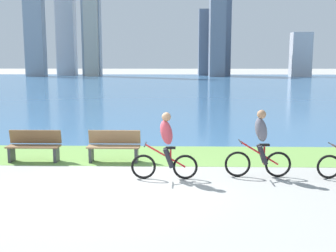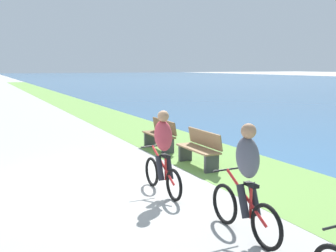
{
  "view_description": "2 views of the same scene",
  "coord_description": "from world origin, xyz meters",
  "px_view_note": "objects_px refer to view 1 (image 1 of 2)",
  "views": [
    {
      "loc": [
        1.34,
        -9.14,
        2.87
      ],
      "look_at": [
        1.07,
        1.07,
        1.27
      ],
      "focal_mm": 44.36,
      "sensor_mm": 36.0,
      "label": 1
    },
    {
      "loc": [
        7.79,
        -2.46,
        2.48
      ],
      "look_at": [
        0.67,
        1.01,
        1.28
      ],
      "focal_mm": 42.01,
      "sensor_mm": 36.0,
      "label": 2
    }
  ],
  "objects_px": {
    "bench_near_path": "(34,146)",
    "bench_far_along_path": "(114,146)",
    "cyclist_trailing": "(260,144)",
    "cyclist_lead": "(166,146)"
  },
  "relations": [
    {
      "from": "bench_near_path",
      "to": "bench_far_along_path",
      "type": "distance_m",
      "value": 2.3
    },
    {
      "from": "bench_near_path",
      "to": "cyclist_trailing",
      "type": "bearing_deg",
      "value": -13.52
    },
    {
      "from": "cyclist_trailing",
      "to": "bench_far_along_path",
      "type": "height_order",
      "value": "cyclist_trailing"
    },
    {
      "from": "cyclist_lead",
      "to": "cyclist_trailing",
      "type": "height_order",
      "value": "cyclist_trailing"
    },
    {
      "from": "cyclist_lead",
      "to": "bench_far_along_path",
      "type": "height_order",
      "value": "cyclist_lead"
    },
    {
      "from": "cyclist_lead",
      "to": "bench_near_path",
      "type": "xyz_separation_m",
      "value": [
        -3.85,
        1.72,
        -0.38
      ]
    },
    {
      "from": "cyclist_lead",
      "to": "bench_near_path",
      "type": "bearing_deg",
      "value": 155.89
    },
    {
      "from": "cyclist_trailing",
      "to": "cyclist_lead",
      "type": "bearing_deg",
      "value": -174.15
    },
    {
      "from": "cyclist_lead",
      "to": "bench_far_along_path",
      "type": "distance_m",
      "value": 2.36
    },
    {
      "from": "cyclist_trailing",
      "to": "bench_far_along_path",
      "type": "xyz_separation_m",
      "value": [
        -3.87,
        1.51,
        -0.39
      ]
    }
  ]
}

